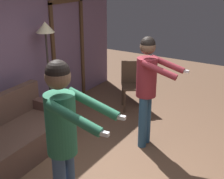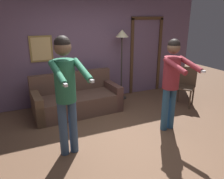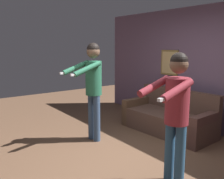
{
  "view_description": "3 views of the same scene",
  "coord_description": "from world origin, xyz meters",
  "px_view_note": "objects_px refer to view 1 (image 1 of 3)",
  "views": [
    {
      "loc": [
        -3.01,
        -1.75,
        2.59
      ],
      "look_at": [
        0.05,
        0.15,
        1.2
      ],
      "focal_mm": 50.0,
      "sensor_mm": 36.0,
      "label": 1
    },
    {
      "loc": [
        -1.59,
        -2.95,
        2.08
      ],
      "look_at": [
        -0.28,
        0.02,
        0.99
      ],
      "focal_mm": 35.0,
      "sensor_mm": 36.0,
      "label": 2
    },
    {
      "loc": [
        2.89,
        -2.35,
        1.81
      ],
      "look_at": [
        -0.23,
        -0.05,
        1.11
      ],
      "focal_mm": 40.0,
      "sensor_mm": 36.0,
      "label": 3
    }
  ],
  "objects_px": {
    "couch": "(9,141)",
    "person_standing_right": "(148,82)",
    "torchiere_lamp": "(46,40)",
    "dining_chair_distant": "(132,82)",
    "person_standing_left": "(63,130)"
  },
  "relations": [
    {
      "from": "couch",
      "to": "person_standing_right",
      "type": "relative_size",
      "value": 1.13
    },
    {
      "from": "person_standing_right",
      "to": "person_standing_left",
      "type": "bearing_deg",
      "value": -179.52
    },
    {
      "from": "person_standing_right",
      "to": "couch",
      "type": "bearing_deg",
      "value": 132.73
    },
    {
      "from": "couch",
      "to": "dining_chair_distant",
      "type": "relative_size",
      "value": 2.09
    },
    {
      "from": "person_standing_right",
      "to": "dining_chair_distant",
      "type": "height_order",
      "value": "person_standing_right"
    },
    {
      "from": "torchiere_lamp",
      "to": "couch",
      "type": "bearing_deg",
      "value": -163.64
    },
    {
      "from": "couch",
      "to": "torchiere_lamp",
      "type": "distance_m",
      "value": 1.82
    },
    {
      "from": "couch",
      "to": "person_standing_right",
      "type": "bearing_deg",
      "value": -47.27
    },
    {
      "from": "person_standing_left",
      "to": "person_standing_right",
      "type": "bearing_deg",
      "value": 0.48
    },
    {
      "from": "person_standing_left",
      "to": "couch",
      "type": "bearing_deg",
      "value": 70.65
    },
    {
      "from": "couch",
      "to": "dining_chair_distant",
      "type": "height_order",
      "value": "dining_chair_distant"
    },
    {
      "from": "torchiere_lamp",
      "to": "person_standing_right",
      "type": "bearing_deg",
      "value": -87.75
    },
    {
      "from": "couch",
      "to": "person_standing_right",
      "type": "distance_m",
      "value": 2.19
    },
    {
      "from": "person_standing_right",
      "to": "dining_chair_distant",
      "type": "bearing_deg",
      "value": 36.54
    },
    {
      "from": "person_standing_left",
      "to": "dining_chair_distant",
      "type": "bearing_deg",
      "value": 15.92
    }
  ]
}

